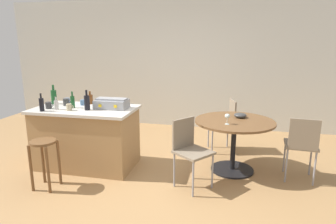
% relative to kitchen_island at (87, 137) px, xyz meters
% --- Properties ---
extents(ground_plane, '(8.80, 8.80, 0.00)m').
position_rel_kitchen_island_xyz_m(ground_plane, '(1.04, -0.27, -0.45)').
color(ground_plane, '#A37A4C').
extents(back_wall, '(8.00, 0.10, 2.70)m').
position_rel_kitchen_island_xyz_m(back_wall, '(1.04, 2.49, 0.90)').
color(back_wall, beige).
rests_on(back_wall, ground_plane).
extents(kitchen_island, '(1.46, 0.82, 0.89)m').
position_rel_kitchen_island_xyz_m(kitchen_island, '(0.00, 0.00, 0.00)').
color(kitchen_island, '#A37A4C').
rests_on(kitchen_island, ground_plane).
extents(wooden_stool, '(0.32, 0.32, 0.63)m').
position_rel_kitchen_island_xyz_m(wooden_stool, '(-0.18, -0.75, 0.01)').
color(wooden_stool, brown).
rests_on(wooden_stool, ground_plane).
extents(dining_table, '(1.11, 1.11, 0.75)m').
position_rel_kitchen_island_xyz_m(dining_table, '(2.12, 0.29, 0.13)').
color(dining_table, black).
rests_on(dining_table, ground_plane).
extents(folding_chair_near, '(0.49, 0.49, 0.87)m').
position_rel_kitchen_island_xyz_m(folding_chair_near, '(1.97, 1.09, 0.08)').
color(folding_chair_near, '#7F705B').
rests_on(folding_chair_near, ground_plane).
extents(folding_chair_far, '(0.56, 0.56, 0.87)m').
position_rel_kitchen_island_xyz_m(folding_chair_far, '(1.58, -0.30, 0.07)').
color(folding_chair_far, '#7F705B').
rests_on(folding_chair_far, ground_plane).
extents(folding_chair_left, '(0.43, 0.43, 0.88)m').
position_rel_kitchen_island_xyz_m(folding_chair_left, '(2.99, 0.15, 0.08)').
color(folding_chair_left, '#7F705B').
rests_on(folding_chair_left, ground_plane).
extents(toolbox, '(0.46, 0.29, 0.15)m').
position_rel_kitchen_island_xyz_m(toolbox, '(0.39, 0.07, 0.51)').
color(toolbox, gray).
rests_on(toolbox, kitchen_island).
extents(bottle_0, '(0.06, 0.06, 0.24)m').
position_rel_kitchen_island_xyz_m(bottle_0, '(-0.17, -0.02, 0.53)').
color(bottle_0, '#194C23').
rests_on(bottle_0, kitchen_island).
extents(bottle_1, '(0.08, 0.08, 0.28)m').
position_rel_kitchen_island_xyz_m(bottle_1, '(0.10, -0.10, 0.55)').
color(bottle_1, black).
rests_on(bottle_1, kitchen_island).
extents(bottle_2, '(0.06, 0.06, 0.18)m').
position_rel_kitchen_island_xyz_m(bottle_2, '(-0.33, -0.18, 0.51)').
color(bottle_2, '#B7B2AD').
rests_on(bottle_2, kitchen_island).
extents(bottle_3, '(0.08, 0.08, 0.29)m').
position_rel_kitchen_island_xyz_m(bottle_3, '(-0.60, 0.18, 0.55)').
color(bottle_3, '#194C23').
rests_on(bottle_3, kitchen_island).
extents(bottle_4, '(0.08, 0.08, 0.19)m').
position_rel_kitchen_island_xyz_m(bottle_4, '(-0.06, 0.30, 0.52)').
color(bottle_4, '#603314').
rests_on(bottle_4, kitchen_island).
extents(bottle_5, '(0.06, 0.06, 0.25)m').
position_rel_kitchen_island_xyz_m(bottle_5, '(-0.47, -0.31, 0.54)').
color(bottle_5, black).
rests_on(bottle_5, kitchen_island).
extents(cup_0, '(0.12, 0.09, 0.09)m').
position_rel_kitchen_island_xyz_m(cup_0, '(-0.49, -0.14, 0.49)').
color(cup_0, '#383838').
rests_on(cup_0, kitchen_island).
extents(cup_1, '(0.11, 0.08, 0.09)m').
position_rel_kitchen_island_xyz_m(cup_1, '(-0.42, 0.24, 0.48)').
color(cup_1, '#4C7099').
rests_on(cup_1, kitchen_island).
extents(cup_2, '(0.11, 0.07, 0.08)m').
position_rel_kitchen_island_xyz_m(cup_2, '(-0.12, 0.18, 0.48)').
color(cup_2, '#4C7099').
rests_on(cup_2, kitchen_island).
extents(cup_3, '(0.12, 0.08, 0.11)m').
position_rel_kitchen_island_xyz_m(cup_3, '(-0.35, 0.10, 0.49)').
color(cup_3, '#383838').
rests_on(cup_3, kitchen_island).
extents(cup_4, '(0.11, 0.07, 0.09)m').
position_rel_kitchen_island_xyz_m(cup_4, '(-0.13, -0.19, 0.49)').
color(cup_4, tan).
rests_on(cup_4, kitchen_island).
extents(wine_glass, '(0.07, 0.07, 0.14)m').
position_rel_kitchen_island_xyz_m(wine_glass, '(2.02, 0.07, 0.41)').
color(wine_glass, silver).
rests_on(wine_glass, dining_table).
extents(serving_bowl, '(0.18, 0.18, 0.07)m').
position_rel_kitchen_island_xyz_m(serving_bowl, '(2.20, 0.47, 0.34)').
color(serving_bowl, '#383838').
rests_on(serving_bowl, dining_table).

